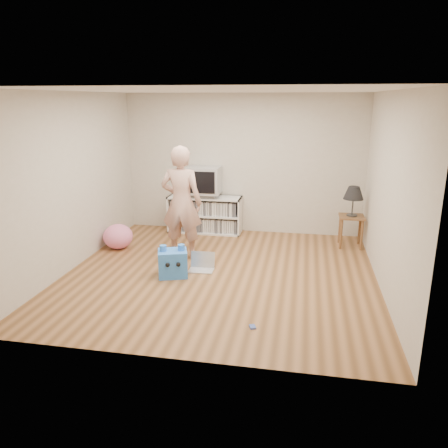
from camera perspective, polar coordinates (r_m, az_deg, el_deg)
ground at (r=6.50m, az=-0.50°, el=-6.49°), size 4.50×4.50×0.00m
walls at (r=6.12m, az=-0.52°, el=4.82°), size 4.52×4.52×2.60m
ceiling at (r=6.01m, az=-0.56°, el=17.08°), size 4.50×4.50×0.01m
media_unit at (r=8.42m, az=-2.48°, el=1.29°), size 1.40×0.45×0.70m
dvd_deck at (r=8.32m, az=-2.53°, el=3.83°), size 0.45×0.35×0.07m
crt_tv at (r=8.26m, az=-2.56°, el=5.76°), size 0.60×0.53×0.50m
side_table at (r=7.87m, az=16.27°, el=0.09°), size 0.42×0.42×0.55m
table_lamp at (r=7.74m, az=16.57°, el=3.83°), size 0.34×0.34×0.52m
person at (r=6.94m, az=-5.57°, el=2.76°), size 0.67×0.45×1.81m
laptop at (r=6.65m, az=-2.89°, el=-5.36°), size 0.38×0.31×0.25m
playing_cards at (r=5.08m, az=3.74°, el=-13.25°), size 0.09×0.11×0.02m
plush_blue at (r=6.39m, az=-6.71°, el=-5.06°), size 0.49×0.44×0.48m
plush_pink at (r=7.72m, az=-13.68°, el=-1.59°), size 0.55×0.55×0.43m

